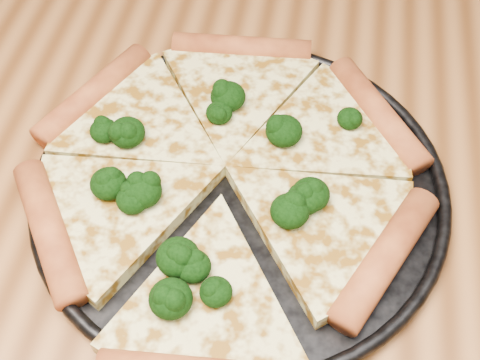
# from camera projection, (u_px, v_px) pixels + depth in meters

# --- Properties ---
(dining_table) EXTENTS (1.20, 0.90, 0.75)m
(dining_table) POSITION_uv_depth(u_px,v_px,m) (149.00, 255.00, 0.63)
(dining_table) COLOR #965D2E
(dining_table) RESTS_ON ground
(pizza_pan) EXTENTS (0.36, 0.36, 0.02)m
(pizza_pan) POSITION_uv_depth(u_px,v_px,m) (240.00, 186.00, 0.55)
(pizza_pan) COLOR black
(pizza_pan) RESTS_ON dining_table
(pizza) EXTENTS (0.36, 0.37, 0.03)m
(pizza) POSITION_uv_depth(u_px,v_px,m) (225.00, 173.00, 0.55)
(pizza) COLOR #DCD687
(pizza) RESTS_ON pizza_pan
(broccoli_florets) EXTENTS (0.24, 0.24, 0.03)m
(broccoli_florets) POSITION_uv_depth(u_px,v_px,m) (209.00, 187.00, 0.53)
(broccoli_florets) COLOR black
(broccoli_florets) RESTS_ON pizza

